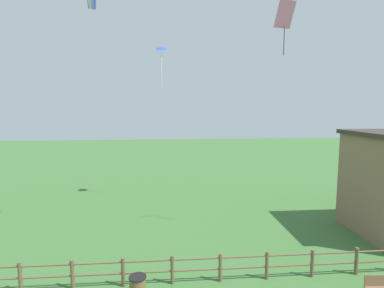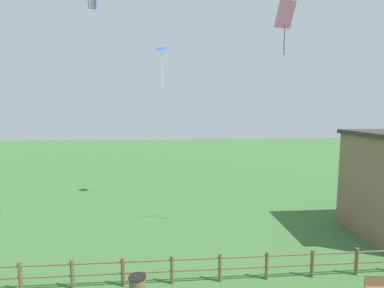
{
  "view_description": "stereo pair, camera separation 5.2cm",
  "coord_description": "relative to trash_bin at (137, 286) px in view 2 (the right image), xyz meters",
  "views": [
    {
      "loc": [
        -1.13,
        -5.8,
        6.79
      ],
      "look_at": [
        0.0,
        7.15,
        5.24
      ],
      "focal_mm": 28.0,
      "sensor_mm": 36.0,
      "label": 1
    },
    {
      "loc": [
        -1.08,
        -5.8,
        6.79
      ],
      "look_at": [
        0.0,
        7.15,
        5.24
      ],
      "focal_mm": 28.0,
      "sensor_mm": 36.0,
      "label": 2
    }
  ],
  "objects": [
    {
      "name": "wooden_fence",
      "position": [
        2.21,
        0.69,
        0.26
      ],
      "size": [
        20.83,
        0.14,
        1.14
      ],
      "color": "brown",
      "rests_on": "ground_plane"
    },
    {
      "name": "trash_bin",
      "position": [
        0.0,
        0.0,
        0.0
      ],
      "size": [
        0.64,
        0.64,
        0.76
      ],
      "color": "brown",
      "rests_on": "ground_plane"
    },
    {
      "name": "kite_pink_diamond",
      "position": [
        7.01,
        4.73,
        10.87
      ],
      "size": [
        1.03,
        0.72,
        2.56
      ],
      "color": "pink"
    },
    {
      "name": "kite_blue_delta",
      "position": [
        0.81,
        11.48,
        10.38
      ],
      "size": [
        0.83,
        0.77,
        2.98
      ],
      "color": "blue"
    }
  ]
}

